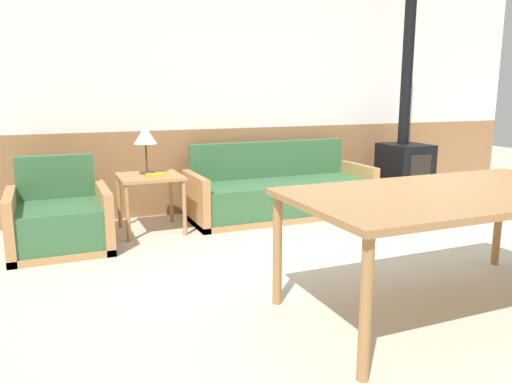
{
  "coord_description": "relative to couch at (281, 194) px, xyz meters",
  "views": [
    {
      "loc": [
        -2.53,
        -2.83,
        1.37
      ],
      "look_at": [
        -0.88,
        1.05,
        0.52
      ],
      "focal_mm": 35.0,
      "sensor_mm": 36.0,
      "label": 1
    }
  ],
  "objects": [
    {
      "name": "wood_stove",
      "position": [
        1.66,
        -0.04,
        0.35
      ],
      "size": [
        0.5,
        0.57,
        2.53
      ],
      "color": "black",
      "rests_on": "ground_plane"
    },
    {
      "name": "wall_back",
      "position": [
        0.15,
        0.57,
        1.1
      ],
      "size": [
        7.2,
        0.06,
        2.7
      ],
      "color": "#996B42",
      "rests_on": "ground_plane"
    },
    {
      "name": "side_table",
      "position": [
        -1.45,
        -0.07,
        0.24
      ],
      "size": [
        0.6,
        0.6,
        0.57
      ],
      "color": "#B27F4C",
      "rests_on": "ground_plane"
    },
    {
      "name": "table_lamp",
      "position": [
        -1.46,
        0.04,
        0.69
      ],
      "size": [
        0.23,
        0.23,
        0.47
      ],
      "color": "#4C3823",
      "rests_on": "side_table"
    },
    {
      "name": "armchair",
      "position": [
        -2.31,
        -0.31,
        -0.0
      ],
      "size": [
        0.84,
        0.82,
        0.79
      ],
      "rotation": [
        0.0,
        0.0,
        0.06
      ],
      "color": "#B27F4C",
      "rests_on": "ground_plane"
    },
    {
      "name": "ground_plane",
      "position": [
        0.15,
        -2.06,
        -0.25
      ],
      "size": [
        16.0,
        16.0,
        0.0
      ],
      "primitive_type": "plane",
      "color": "beige"
    },
    {
      "name": "couch",
      "position": [
        0.0,
        0.0,
        0.0
      ],
      "size": [
        2.05,
        0.77,
        0.8
      ],
      "color": "#B27F4C",
      "rests_on": "ground_plane"
    },
    {
      "name": "book_stack",
      "position": [
        -1.43,
        -0.18,
        0.34
      ],
      "size": [
        0.16,
        0.1,
        0.03
      ],
      "color": "gold",
      "rests_on": "side_table"
    },
    {
      "name": "dining_table",
      "position": [
        -0.07,
        -2.6,
        0.46
      ],
      "size": [
        2.06,
        1.09,
        0.77
      ],
      "color": "#9E7042",
      "rests_on": "ground_plane"
    }
  ]
}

